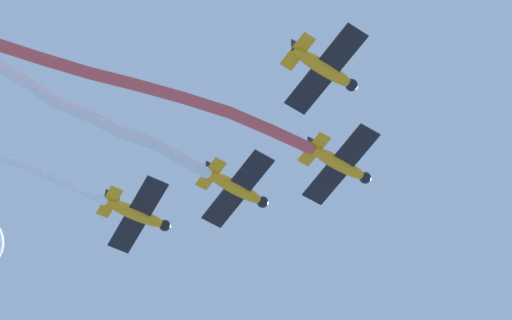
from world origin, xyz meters
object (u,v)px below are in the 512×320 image
object	(u,v)px
airplane_left_wing	(237,188)
airplane_slot	(137,214)
airplane_lead	(340,164)
airplane_right_wing	(325,69)

from	to	relation	value
airplane_left_wing	airplane_slot	size ratio (longest dim) A/B	0.99
airplane_slot	airplane_left_wing	bearing A→B (deg)	-44.48
airplane_lead	airplane_left_wing	world-z (taller)	same
airplane_left_wing	airplane_right_wing	xyz separation A→B (m)	(-0.78, -11.89, 0.30)
airplane_slot	airplane_lead	bearing A→B (deg)	-44.51
airplane_left_wing	airplane_slot	distance (m)	8.02
airplane_lead	airplane_left_wing	bearing A→B (deg)	131.19
airplane_left_wing	airplane_slot	xyz separation A→B (m)	(-4.96, 6.29, -0.30)
airplane_lead	airplane_left_wing	distance (m)	8.02
airplane_right_wing	airplane_slot	size ratio (longest dim) A/B	0.98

